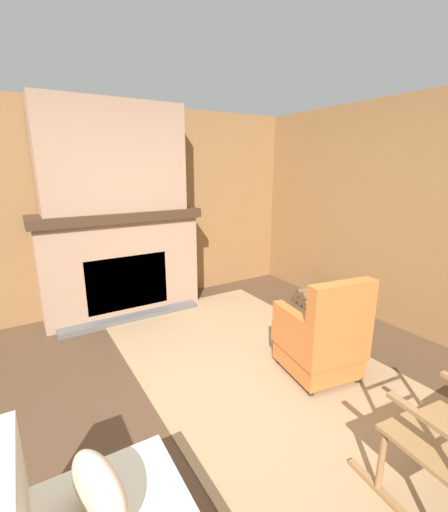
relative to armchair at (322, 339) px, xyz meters
name	(u,v)px	position (x,y,z in m)	size (l,w,h in m)	color
ground_plane	(217,422)	(0.02, -1.06, -0.35)	(14.00, 14.00, 0.00)	#4C3523
wood_panel_wall_left	(112,210)	(-2.55, -1.06, 0.91)	(0.06, 5.68, 2.52)	olive
wood_panel_wall_back	(437,220)	(0.04, 1.51, 0.91)	(5.68, 0.09, 2.52)	olive
fireplace_hearth	(122,264)	(-2.28, -1.06, 0.28)	(0.67, 1.95, 1.28)	#9E7A60
chimney_breast	(113,157)	(-2.29, -1.06, 1.54)	(0.40, 1.62, 1.23)	#9E7A60
area_rug	(260,368)	(-0.35, -0.38, -0.35)	(3.59, 2.02, 0.01)	#997A56
armchair	(322,339)	(0.00, 0.00, 0.00)	(0.71, 0.68, 0.94)	#C6662D
firewood_stack	(310,297)	(-1.21, 1.12, -0.25)	(0.41, 0.41, 0.22)	brown
oil_lamp_vase	(62,205)	(-2.34, -1.64, 1.03)	(0.13, 0.13, 0.29)	#B24C42
storage_case	(133,204)	(-2.34, -0.85, 1.00)	(0.17, 0.28, 0.15)	black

